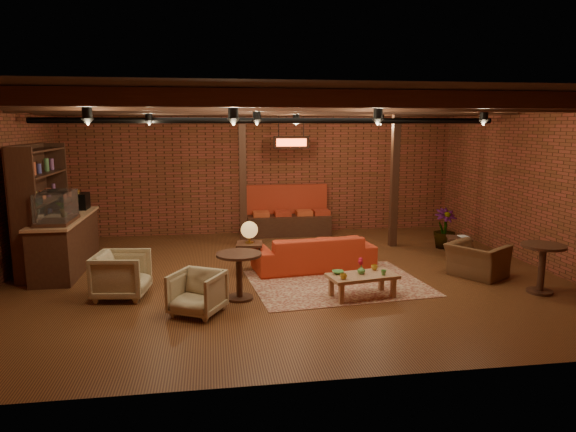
{
  "coord_description": "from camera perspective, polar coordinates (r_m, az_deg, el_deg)",
  "views": [
    {
      "loc": [
        -1.33,
        -9.1,
        2.76
      ],
      "look_at": [
        0.08,
        0.2,
        1.09
      ],
      "focal_mm": 32.0,
      "sensor_mm": 36.0,
      "label": 1
    }
  ],
  "objects": [
    {
      "name": "floor",
      "position": [
        9.6,
        -0.31,
        -6.63
      ],
      "size": [
        10.0,
        10.0,
        0.0
      ],
      "primitive_type": "plane",
      "color": "#371A0D",
      "rests_on": "ground"
    },
    {
      "name": "ceiling",
      "position": [
        9.2,
        -0.33,
        12.81
      ],
      "size": [
        10.0,
        8.0,
        0.02
      ],
      "primitive_type": "cube",
      "color": "black",
      "rests_on": "wall_back"
    },
    {
      "name": "wall_back",
      "position": [
        13.22,
        -2.83,
        5.03
      ],
      "size": [
        10.0,
        0.02,
        3.2
      ],
      "primitive_type": "cube",
      "color": "brown",
      "rests_on": "ground"
    },
    {
      "name": "wall_front",
      "position": [
        5.39,
        5.83,
        -2.41
      ],
      "size": [
        10.0,
        0.02,
        3.2
      ],
      "primitive_type": "cube",
      "color": "brown",
      "rests_on": "ground"
    },
    {
      "name": "wall_right",
      "position": [
        11.14,
        26.09,
        3.07
      ],
      "size": [
        0.02,
        8.0,
        3.2
      ],
      "primitive_type": "cube",
      "color": "brown",
      "rests_on": "ground"
    },
    {
      "name": "ceiling_beams",
      "position": [
        9.2,
        -0.33,
        12.07
      ],
      "size": [
        9.8,
        6.4,
        0.22
      ],
      "primitive_type": null,
      "color": "black",
      "rests_on": "ceiling"
    },
    {
      "name": "ceiling_pipe",
      "position": [
        10.78,
        -1.57,
        10.55
      ],
      "size": [
        9.6,
        0.12,
        0.12
      ],
      "primitive_type": "cylinder",
      "rotation": [
        0.0,
        1.57,
        0.0
      ],
      "color": "black",
      "rests_on": "ceiling"
    },
    {
      "name": "post_left",
      "position": [
        11.78,
        -5.05,
        4.39
      ],
      "size": [
        0.16,
        0.16,
        3.2
      ],
      "primitive_type": "cube",
      "color": "black",
      "rests_on": "ground"
    },
    {
      "name": "post_right",
      "position": [
        11.9,
        11.76,
        4.27
      ],
      "size": [
        0.16,
        0.16,
        3.2
      ],
      "primitive_type": "cube",
      "color": "black",
      "rests_on": "ground"
    },
    {
      "name": "service_counter",
      "position": [
        10.65,
        -23.55,
        -1.38
      ],
      "size": [
        0.8,
        2.5,
        1.6
      ],
      "primitive_type": null,
      "color": "black",
      "rests_on": "ground"
    },
    {
      "name": "plant_counter",
      "position": [
        10.75,
        -22.92,
        1.04
      ],
      "size": [
        0.35,
        0.39,
        0.3
      ],
      "primitive_type": "imported",
      "color": "#337F33",
      "rests_on": "service_counter"
    },
    {
      "name": "shelving_hutch",
      "position": [
        10.79,
        -25.61,
        0.77
      ],
      "size": [
        0.52,
        2.0,
        2.4
      ],
      "primitive_type": null,
      "color": "black",
      "rests_on": "ground"
    },
    {
      "name": "banquette",
      "position": [
        12.99,
        0.05,
        0.06
      ],
      "size": [
        2.1,
        0.7,
        1.0
      ],
      "primitive_type": null,
      "color": "#A7301B",
      "rests_on": "ground"
    },
    {
      "name": "service_sign",
      "position": [
        12.36,
        0.36,
        8.18
      ],
      "size": [
        0.86,
        0.06,
        0.3
      ],
      "primitive_type": "cube",
      "color": "#FF4A19",
      "rests_on": "ceiling"
    },
    {
      "name": "ceiling_spotlights",
      "position": [
        9.19,
        -0.33,
        10.7
      ],
      "size": [
        6.4,
        4.4,
        0.28
      ],
      "primitive_type": null,
      "color": "black",
      "rests_on": "ceiling"
    },
    {
      "name": "rug",
      "position": [
        9.19,
        5.5,
        -7.42
      ],
      "size": [
        3.19,
        2.57,
        0.01
      ],
      "primitive_type": "cube",
      "rotation": [
        0.0,
        0.0,
        0.1
      ],
      "color": "maroon",
      "rests_on": "floor"
    },
    {
      "name": "sofa",
      "position": [
        9.94,
        2.85,
        -4.05
      ],
      "size": [
        2.39,
        1.18,
        0.67
      ],
      "primitive_type": "imported",
      "rotation": [
        0.0,
        0.0,
        3.27
      ],
      "color": "#B22F18",
      "rests_on": "floor"
    },
    {
      "name": "coffee_table",
      "position": [
        8.43,
        8.17,
        -6.71
      ],
      "size": [
        1.19,
        0.74,
        0.63
      ],
      "rotation": [
        0.0,
        0.0,
        0.18
      ],
      "color": "#8D6241",
      "rests_on": "floor"
    },
    {
      "name": "side_table_lamp",
      "position": [
        9.58,
        -4.31,
        -2.0
      ],
      "size": [
        0.54,
        0.54,
        1.0
      ],
      "rotation": [
        0.0,
        0.0,
        -0.13
      ],
      "color": "black",
      "rests_on": "floor"
    },
    {
      "name": "round_table_left",
      "position": [
        8.25,
        -5.45,
        -5.78
      ],
      "size": [
        0.73,
        0.73,
        0.76
      ],
      "color": "black",
      "rests_on": "floor"
    },
    {
      "name": "armchair_a",
      "position": [
        8.75,
        -18.0,
        -6.01
      ],
      "size": [
        0.84,
        0.89,
        0.82
      ],
      "primitive_type": "imported",
      "rotation": [
        0.0,
        0.0,
        1.44
      ],
      "color": "beige",
      "rests_on": "floor"
    },
    {
      "name": "armchair_b",
      "position": [
        7.74,
        -10.05,
        -8.19
      ],
      "size": [
        0.91,
        0.89,
        0.71
      ],
      "primitive_type": "imported",
      "rotation": [
        0.0,
        0.0,
        -0.49
      ],
      "color": "beige",
      "rests_on": "floor"
    },
    {
      "name": "armchair_right",
      "position": [
        10.07,
        20.3,
        -4.05
      ],
      "size": [
        1.03,
        1.12,
        0.82
      ],
      "primitive_type": "imported",
      "rotation": [
        0.0,
        0.0,
        2.14
      ],
      "color": "brown",
      "rests_on": "floor"
    },
    {
      "name": "side_table_book",
      "position": [
        11.03,
        18.49,
        -2.43
      ],
      "size": [
        0.57,
        0.57,
        0.53
      ],
      "rotation": [
        0.0,
        0.0,
        -0.29
      ],
      "color": "black",
      "rests_on": "floor"
    },
    {
      "name": "round_table_right",
      "position": [
        9.48,
        26.42,
        -4.48
      ],
      "size": [
        0.7,
        0.7,
        0.82
      ],
      "color": "black",
      "rests_on": "floor"
    },
    {
      "name": "plant_tall",
      "position": [
        12.0,
        17.22,
        2.88
      ],
      "size": [
        1.63,
        1.63,
        2.7
      ],
      "primitive_type": "imported",
      "rotation": [
        0.0,
        0.0,
        0.08
      ],
      "color": "#4C7F4C",
      "rests_on": "floor"
    }
  ]
}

